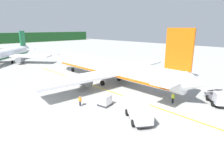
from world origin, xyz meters
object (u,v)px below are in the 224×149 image
airliner_mid_apron (3,55)px  crew_loader_left (173,97)px  airliner_foreground (108,68)px  service_truck_fuel (137,108)px  crew_marshaller (80,100)px  service_truck_baggage (220,98)px  cargo_container_near (105,100)px

airliner_mid_apron → crew_loader_left: airliner_mid_apron is taller
airliner_foreground → airliner_mid_apron: 42.10m
airliner_foreground → crew_loader_left: airliner_foreground is taller
service_truck_fuel → crew_marshaller: (-3.24, 8.57, -0.51)m
airliner_foreground → service_truck_fuel: bearing=-120.5°
airliner_foreground → service_truck_baggage: 21.95m
airliner_foreground → service_truck_baggage: (3.76, -21.51, -2.20)m
airliner_mid_apron → service_truck_fuel: size_ratio=4.32×
service_truck_baggage → service_truck_fuel: bearing=152.7°
cargo_container_near → crew_marshaller: size_ratio=1.29×
crew_loader_left → service_truck_baggage: bearing=-50.9°
service_truck_fuel → cargo_container_near: service_truck_fuel is taller
airliner_foreground → crew_marshaller: bearing=-152.0°
airliner_mid_apron → crew_marshaller: bearing=-92.0°
service_truck_baggage → cargo_container_near: service_truck_baggage is taller
airliner_foreground → cargo_container_near: (-9.15, -8.96, -2.53)m
crew_loader_left → crew_marshaller: bearing=139.9°
airliner_foreground → service_truck_baggage: airliner_foreground is taller
airliner_foreground → crew_marshaller: airliner_foreground is taller
cargo_container_near → crew_loader_left: cargo_container_near is taller
crew_marshaller → crew_loader_left: bearing=-40.1°
service_truck_fuel → airliner_mid_apron: bearing=91.6°
service_truck_baggage → cargo_container_near: size_ratio=2.77×
airliner_foreground → service_truck_fuel: size_ratio=6.12×
airliner_foreground → service_truck_fuel: (-8.84, -15.00, -1.92)m
airliner_foreground → service_truck_baggage: bearing=-80.1°
airliner_foreground → crew_loader_left: size_ratio=24.41×
crew_marshaller → cargo_container_near: bearing=-40.7°
service_truck_baggage → crew_loader_left: service_truck_baggage is taller
airliner_mid_apron → crew_loader_left: bearing=-80.3°
cargo_container_near → airliner_foreground: bearing=44.4°
airliner_foreground → airliner_mid_apron: (-10.45, 40.79, -0.31)m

